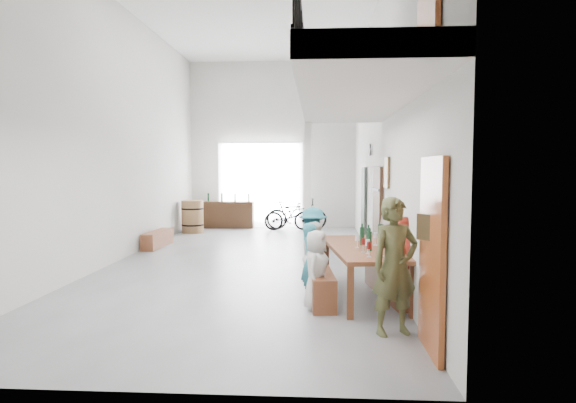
# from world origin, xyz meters

# --- Properties ---
(floor) EXTENTS (12.00, 12.00, 0.00)m
(floor) POSITION_xyz_m (0.00, 0.00, 0.00)
(floor) COLOR slate
(floor) RESTS_ON ground
(room_walls) EXTENTS (12.00, 12.00, 12.00)m
(room_walls) POSITION_xyz_m (0.00, 0.00, 3.55)
(room_walls) COLOR silver
(room_walls) RESTS_ON ground
(gateway_portal) EXTENTS (2.80, 0.08, 2.80)m
(gateway_portal) POSITION_xyz_m (-0.40, 5.94, 1.40)
(gateway_portal) COLOR white
(gateway_portal) RESTS_ON ground
(right_wall_decor) EXTENTS (0.07, 8.28, 5.07)m
(right_wall_decor) POSITION_xyz_m (2.70, -1.87, 1.74)
(right_wall_decor) COLOR #92411B
(right_wall_decor) RESTS_ON ground
(balcony) EXTENTS (1.52, 5.62, 4.00)m
(balcony) POSITION_xyz_m (1.98, -3.13, 2.96)
(balcony) COLOR silver
(balcony) RESTS_ON ground
(tasting_table) EXTENTS (1.30, 2.54, 0.79)m
(tasting_table) POSITION_xyz_m (2.20, -2.73, 0.71)
(tasting_table) COLOR brown
(tasting_table) RESTS_ON ground
(bench_inner) EXTENTS (0.51, 2.07, 0.47)m
(bench_inner) POSITION_xyz_m (1.51, -2.68, 0.24)
(bench_inner) COLOR brown
(bench_inner) RESTS_ON ground
(bench_wall) EXTENTS (0.52, 1.78, 0.41)m
(bench_wall) POSITION_xyz_m (2.57, -2.64, 0.20)
(bench_wall) COLOR brown
(bench_wall) RESTS_ON ground
(tableware) EXTENTS (0.37, 1.06, 0.35)m
(tableware) POSITION_xyz_m (2.22, -3.04, 0.93)
(tableware) COLOR black
(tableware) RESTS_ON tasting_table
(side_bench) EXTENTS (0.38, 1.44, 0.40)m
(side_bench) POSITION_xyz_m (-2.50, 1.71, 0.20)
(side_bench) COLOR brown
(side_bench) RESTS_ON ground
(oak_barrel) EXTENTS (0.67, 0.67, 0.99)m
(oak_barrel) POSITION_xyz_m (-2.31, 4.39, 0.50)
(oak_barrel) COLOR brown
(oak_barrel) RESTS_ON ground
(serving_counter) EXTENTS (1.66, 0.50, 0.87)m
(serving_counter) POSITION_xyz_m (-1.43, 5.65, 0.43)
(serving_counter) COLOR #321F0F
(serving_counter) RESTS_ON ground
(counter_bottles) EXTENTS (1.41, 0.13, 0.28)m
(counter_bottles) POSITION_xyz_m (-1.43, 5.67, 1.01)
(counter_bottles) COLOR black
(counter_bottles) RESTS_ON serving_counter
(guest_left_a) EXTENTS (0.49, 0.62, 1.12)m
(guest_left_a) POSITION_xyz_m (1.48, -3.38, 0.56)
(guest_left_a) COLOR silver
(guest_left_a) RESTS_ON ground
(guest_left_b) EXTENTS (0.37, 0.48, 1.17)m
(guest_left_b) POSITION_xyz_m (1.40, -2.98, 0.59)
(guest_left_b) COLOR #277282
(guest_left_b) RESTS_ON ground
(guest_left_c) EXTENTS (0.45, 0.57, 1.12)m
(guest_left_c) POSITION_xyz_m (1.46, -2.38, 0.56)
(guest_left_c) COLOR silver
(guest_left_c) RESTS_ON ground
(guest_left_d) EXTENTS (0.54, 0.87, 1.31)m
(guest_left_d) POSITION_xyz_m (1.41, -1.81, 0.65)
(guest_left_d) COLOR #277282
(guest_left_d) RESTS_ON ground
(guest_right_a) EXTENTS (0.37, 0.78, 1.30)m
(guest_right_a) POSITION_xyz_m (2.72, -3.26, 0.65)
(guest_right_a) COLOR red
(guest_right_a) RESTS_ON ground
(guest_right_b) EXTENTS (0.71, 1.21, 1.24)m
(guest_right_b) POSITION_xyz_m (2.76, -2.62, 0.62)
(guest_right_b) COLOR black
(guest_right_b) RESTS_ON ground
(guest_right_c) EXTENTS (0.59, 0.73, 1.31)m
(guest_right_c) POSITION_xyz_m (2.71, -1.97, 0.65)
(guest_right_c) COLOR silver
(guest_right_c) RESTS_ON ground
(host_standing) EXTENTS (0.70, 0.58, 1.64)m
(host_standing) POSITION_xyz_m (2.40, -4.35, 0.82)
(host_standing) COLOR #4C502D
(host_standing) RESTS_ON ground
(potted_plant) EXTENTS (0.48, 0.44, 0.44)m
(potted_plant) POSITION_xyz_m (2.45, 0.26, 0.22)
(potted_plant) COLOR #174E15
(potted_plant) RESTS_ON ground
(bicycle_near) EXTENTS (1.96, 0.78, 1.01)m
(bicycle_near) POSITION_xyz_m (0.84, 5.36, 0.51)
(bicycle_near) COLOR black
(bicycle_near) RESTS_ON ground
(bicycle_far) EXTENTS (1.59, 0.64, 0.93)m
(bicycle_far) POSITION_xyz_m (0.59, 5.12, 0.46)
(bicycle_far) COLOR black
(bicycle_far) RESTS_ON ground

